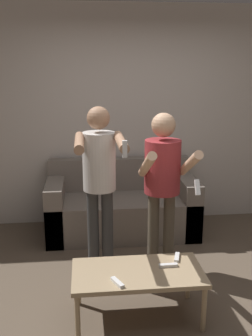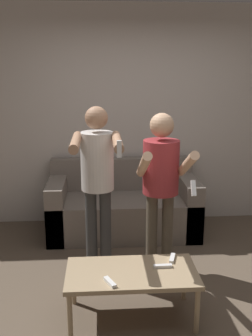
% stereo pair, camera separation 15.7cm
% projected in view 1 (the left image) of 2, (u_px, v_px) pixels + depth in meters
% --- Properties ---
extents(ground_plane, '(14.00, 14.00, 0.00)m').
position_uv_depth(ground_plane, '(164.00, 302.00, 3.38)').
color(ground_plane, brown).
extents(wall_back, '(6.40, 0.06, 2.70)m').
position_uv_depth(wall_back, '(135.00, 117.00, 4.93)').
color(wall_back, beige).
rests_on(wall_back, ground_plane).
extents(couch, '(1.76, 0.82, 0.86)m').
position_uv_depth(couch, '(122.00, 208.00, 4.75)').
color(couch, slate).
rests_on(couch, ground_plane).
extents(person_standing_left, '(0.43, 0.79, 1.62)m').
position_uv_depth(person_standing_left, '(99.00, 172.00, 3.61)').
color(person_standing_left, '#383838').
rests_on(person_standing_left, ground_plane).
extents(person_standing_right, '(0.46, 0.73, 1.56)m').
position_uv_depth(person_standing_right, '(163.00, 175.00, 3.70)').
color(person_standing_right, brown).
rests_on(person_standing_right, ground_plane).
extents(coffee_table, '(1.03, 0.53, 0.41)m').
position_uv_depth(coffee_table, '(138.00, 276.00, 3.09)').
color(coffee_table, tan).
rests_on(coffee_table, ground_plane).
extents(remote_near, '(0.10, 0.15, 0.02)m').
position_uv_depth(remote_near, '(117.00, 282.00, 2.89)').
color(remote_near, white).
rests_on(remote_near, coffee_table).
extents(remote_mid, '(0.15, 0.04, 0.02)m').
position_uv_depth(remote_mid, '(168.00, 265.00, 3.14)').
color(remote_mid, white).
rests_on(remote_mid, coffee_table).
extents(remote_far, '(0.08, 0.15, 0.02)m').
position_uv_depth(remote_far, '(177.00, 257.00, 3.27)').
color(remote_far, white).
rests_on(remote_far, coffee_table).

